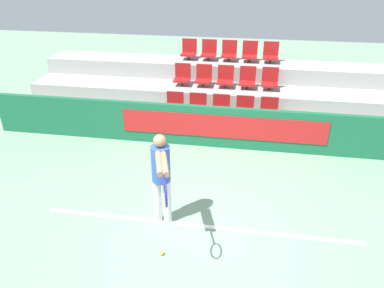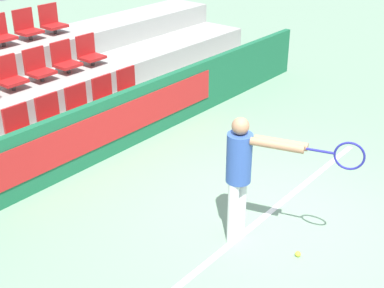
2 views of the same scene
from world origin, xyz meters
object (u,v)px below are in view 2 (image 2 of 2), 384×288
tennis_ball (298,254)px  stadium_chair_3 (106,95)px  stadium_chair_12 (0,33)px  stadium_chair_14 (52,21)px  stadium_chair_13 (27,27)px  stadium_chair_6 (9,75)px  stadium_chair_9 (89,52)px  stadium_chair_0 (20,127)px  stadium_chair_4 (130,86)px  stadium_chair_2 (80,105)px  stadium_chair_7 (38,67)px  stadium_chair_1 (52,115)px  stadium_chair_8 (65,59)px  tennis_player (245,169)px

tennis_ball → stadium_chair_3: bearing=76.8°
stadium_chair_12 → stadium_chair_14: size_ratio=1.00×
stadium_chair_13 → stadium_chair_14: bearing=0.0°
stadium_chair_13 → stadium_chair_14: same height
stadium_chair_6 → stadium_chair_9: (1.70, 0.00, 0.00)m
stadium_chair_0 → stadium_chair_4: size_ratio=1.00×
stadium_chair_2 → stadium_chair_4: same height
stadium_chair_2 → stadium_chair_7: size_ratio=1.00×
stadium_chair_1 → tennis_ball: size_ratio=8.36×
stadium_chair_7 → stadium_chair_14: size_ratio=1.00×
stadium_chair_0 → stadium_chair_8: size_ratio=1.00×
stadium_chair_13 → tennis_player: bearing=-101.4°
stadium_chair_2 → stadium_chair_6: bearing=118.8°
stadium_chair_3 → stadium_chair_7: size_ratio=1.00×
stadium_chair_2 → stadium_chair_9: (1.13, 1.03, 0.42)m
stadium_chair_2 → stadium_chair_13: (0.57, 2.06, 0.84)m
stadium_chair_6 → stadium_chair_14: (1.70, 1.03, 0.42)m
tennis_ball → stadium_chair_0: bearing=99.2°
stadium_chair_4 → stadium_chair_7: stadium_chair_7 is taller
stadium_chair_4 → stadium_chair_14: size_ratio=1.00×
stadium_chair_0 → tennis_player: tennis_player is taller
stadium_chair_6 → stadium_chair_9: same height
stadium_chair_13 → stadium_chair_2: bearing=-105.4°
stadium_chair_0 → stadium_chair_14: 3.17m
stadium_chair_2 → stadium_chair_14: bearing=61.2°
stadium_chair_4 → stadium_chair_13: 2.29m
stadium_chair_9 → stadium_chair_13: 1.25m
stadium_chair_3 → stadium_chair_2: bearing=180.0°
stadium_chair_12 → stadium_chair_6: bearing=-118.8°
stadium_chair_12 → tennis_player: bearing=-95.8°
stadium_chair_8 → stadium_chair_9: bearing=0.0°
stadium_chair_13 → stadium_chair_7: bearing=-118.8°
tennis_player → stadium_chair_7: bearing=65.7°
stadium_chair_3 → stadium_chair_7: bearing=118.8°
stadium_chair_8 → tennis_ball: stadium_chair_8 is taller
stadium_chair_14 → stadium_chair_2: bearing=-118.8°
stadium_chair_7 → stadium_chair_3: bearing=-61.2°
stadium_chair_1 → stadium_chair_3: 1.13m
tennis_player → stadium_chair_12: bearing=67.0°
stadium_chair_9 → tennis_ball: stadium_chair_9 is taller
stadium_chair_0 → stadium_chair_13: stadium_chair_13 is taller
stadium_chair_1 → stadium_chair_12: stadium_chair_12 is taller
tennis_ball → stadium_chair_2: bearing=84.2°
stadium_chair_6 → stadium_chair_14: size_ratio=1.00×
stadium_chair_0 → stadium_chair_7: stadium_chair_7 is taller
stadium_chair_4 → stadium_chair_6: stadium_chair_6 is taller
stadium_chair_1 → stadium_chair_4: bearing=0.0°
stadium_chair_4 → stadium_chair_12: bearing=118.8°
stadium_chair_12 → stadium_chair_4: bearing=-61.2°
stadium_chair_4 → stadium_chair_7: (-1.13, 1.03, 0.42)m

